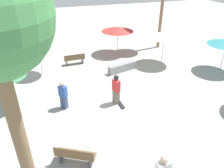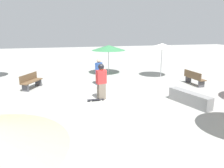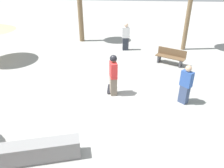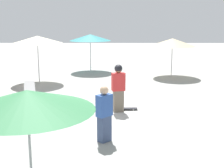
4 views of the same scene
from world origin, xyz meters
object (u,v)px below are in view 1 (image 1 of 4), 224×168
object	(u,v)px
shade_umbrella_cream	(164,35)
shade_umbrella_red	(117,29)
skater_main	(116,88)
shade_umbrella_green	(2,73)
bystander_far	(63,95)
bench_near	(75,59)
shade_umbrella_white	(38,44)
bench_far	(75,155)
skateboard	(121,104)
concrete_ledge	(122,67)

from	to	relation	value
shade_umbrella_cream	shade_umbrella_red	bearing A→B (deg)	129.41
skater_main	shade_umbrella_red	xyz separation A→B (m)	(2.63, 7.29, 1.16)
shade_umbrella_green	bystander_far	distance (m)	3.36
bench_near	shade_umbrella_red	size ratio (longest dim) A/B	0.60
shade_umbrella_red	shade_umbrella_white	size ratio (longest dim) A/B	1.14
bench_far	shade_umbrella_cream	distance (m)	11.32
shade_umbrella_cream	shade_umbrella_white	bearing A→B (deg)	174.34
skateboard	bystander_far	world-z (taller)	bystander_far
bench_near	shade_umbrella_cream	distance (m)	7.03
concrete_ledge	shade_umbrella_cream	world-z (taller)	shade_umbrella_cream
bench_near	shade_umbrella_red	distance (m)	4.47
shade_umbrella_white	bench_far	bearing A→B (deg)	-84.09
skateboard	bystander_far	xyz separation A→B (m)	(-3.01, 0.74, 0.74)
skateboard	shade_umbrella_green	bearing A→B (deg)	-110.83
bench_near	shade_umbrella_cream	size ratio (longest dim) A/B	0.62
concrete_ledge	shade_umbrella_cream	size ratio (longest dim) A/B	0.85
bench_far	shade_umbrella_red	size ratio (longest dim) A/B	0.60
bench_near	bench_far	xyz separation A→B (m)	(-1.59, -9.56, 0.00)
skateboard	shade_umbrella_white	world-z (taller)	shade_umbrella_white
skateboard	concrete_ledge	xyz separation A→B (m)	(1.56, 4.05, 0.23)
shade_umbrella_red	skateboard	bearing A→B (deg)	-107.83
concrete_ledge	shade_umbrella_cream	bearing A→B (deg)	6.86
shade_umbrella_green	shade_umbrella_white	xyz separation A→B (m)	(1.90, 3.33, 0.22)
shade_umbrella_cream	shade_umbrella_red	xyz separation A→B (m)	(-2.58, 3.14, -0.16)
bench_far	shade_umbrella_red	bearing A→B (deg)	91.83
skater_main	concrete_ledge	bearing A→B (deg)	140.07
bench_near	bench_far	distance (m)	9.69
concrete_ledge	shade_umbrella_white	distance (m)	5.99
shade_umbrella_white	shade_umbrella_cream	bearing A→B (deg)	-5.66
bench_far	shade_umbrella_green	distance (m)	6.14
bench_near	bystander_far	bearing A→B (deg)	-107.50
bench_far	shade_umbrella_green	world-z (taller)	shade_umbrella_green
skateboard	bystander_far	bearing A→B (deg)	-105.60
skater_main	shade_umbrella_cream	world-z (taller)	shade_umbrella_cream
skateboard	bench_far	bearing A→B (deg)	-45.56
shade_umbrella_cream	shade_umbrella_white	distance (m)	9.04
bystander_far	shade_umbrella_green	bearing A→B (deg)	-158.08
bench_far	concrete_ledge	bearing A→B (deg)	86.34
bench_near	shade_umbrella_red	xyz separation A→B (m)	(3.94, 1.26, 1.68)
bench_far	shade_umbrella_white	world-z (taller)	shade_umbrella_white
skateboard	skater_main	bearing A→B (deg)	-152.12
shade_umbrella_cream	bystander_far	bearing A→B (deg)	-155.11
bench_near	bench_far	world-z (taller)	same
bench_near	skateboard	bearing A→B (deg)	-79.14
bench_far	skateboard	bearing A→B (deg)	75.07
shade_umbrella_red	skater_main	bearing A→B (deg)	-109.82
shade_umbrella_white	skateboard	bearing A→B (deg)	-53.48
skater_main	bystander_far	distance (m)	2.86
shade_umbrella_cream	shade_umbrella_white	xyz separation A→B (m)	(-9.00, 0.89, -0.07)
skateboard	shade_umbrella_cream	size ratio (longest dim) A/B	0.31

